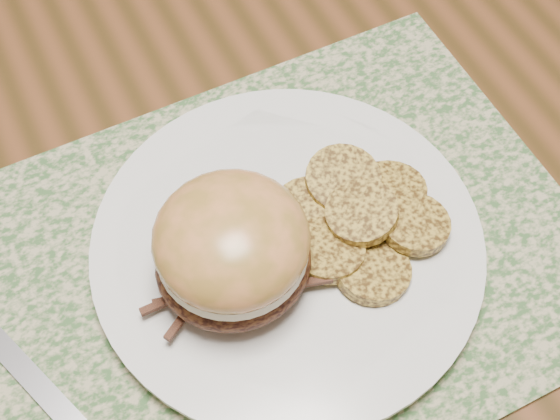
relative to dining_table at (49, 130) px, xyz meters
The scene contains 6 objects.
ground 0.67m from the dining_table, ahead, with size 3.50×3.50×0.00m, color brown.
dining_table is the anchor object (origin of this frame).
placemat 0.29m from the dining_table, 67.98° to the right, with size 0.45×0.33×0.00m, color #3B6232.
dinner_plate 0.29m from the dining_table, 64.78° to the right, with size 0.26×0.26×0.02m, color white.
pork_sandwich 0.30m from the dining_table, 73.98° to the right, with size 0.11×0.10×0.08m.
roasted_potatoes 0.33m from the dining_table, 57.02° to the right, with size 0.13×0.14×0.03m.
Camera 1 is at (-0.00, -0.49, 1.25)m, focal length 50.00 mm.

